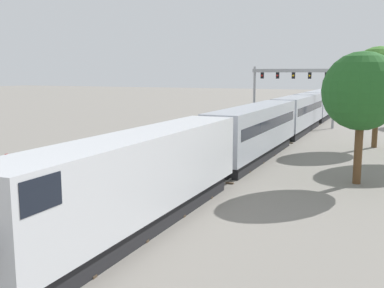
{
  "coord_description": "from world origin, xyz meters",
  "views": [
    {
      "loc": [
        13.25,
        -15.06,
        7.73
      ],
      "look_at": [
        1.0,
        12.0,
        3.0
      ],
      "focal_mm": 41.86,
      "sensor_mm": 36.0,
      "label": 1
    }
  ],
  "objects_px": {
    "stop_sign": "(8,170)",
    "trackside_tree_mid": "(362,92)",
    "trackside_tree_left": "(379,74)",
    "passenger_train": "(300,112)",
    "signal_gantry": "(293,83)"
  },
  "relations": [
    {
      "from": "stop_sign",
      "to": "trackside_tree_mid",
      "type": "height_order",
      "value": "trackside_tree_mid"
    },
    {
      "from": "stop_sign",
      "to": "trackside_tree_left",
      "type": "bearing_deg",
      "value": 57.17
    },
    {
      "from": "trackside_tree_left",
      "to": "passenger_train",
      "type": "bearing_deg",
      "value": 135.94
    },
    {
      "from": "passenger_train",
      "to": "stop_sign",
      "type": "xyz_separation_m",
      "value": [
        -10.0,
        -39.61,
        -0.74
      ]
    },
    {
      "from": "stop_sign",
      "to": "signal_gantry",
      "type": "bearing_deg",
      "value": 80.33
    },
    {
      "from": "passenger_train",
      "to": "trackside_tree_mid",
      "type": "xyz_separation_m",
      "value": [
        9.15,
        -26.47,
        3.85
      ]
    },
    {
      "from": "passenger_train",
      "to": "trackside_tree_mid",
      "type": "distance_m",
      "value": 28.27
    },
    {
      "from": "trackside_tree_left",
      "to": "trackside_tree_mid",
      "type": "xyz_separation_m",
      "value": [
        -0.42,
        -17.2,
        -1.18
      ]
    },
    {
      "from": "signal_gantry",
      "to": "trackside_tree_mid",
      "type": "height_order",
      "value": "trackside_tree_mid"
    },
    {
      "from": "signal_gantry",
      "to": "trackside_tree_left",
      "type": "height_order",
      "value": "trackside_tree_left"
    },
    {
      "from": "trackside_tree_left",
      "to": "trackside_tree_mid",
      "type": "relative_size",
      "value": 1.13
    },
    {
      "from": "trackside_tree_left",
      "to": "trackside_tree_mid",
      "type": "height_order",
      "value": "trackside_tree_left"
    },
    {
      "from": "stop_sign",
      "to": "trackside_tree_left",
      "type": "relative_size",
      "value": 0.28
    },
    {
      "from": "signal_gantry",
      "to": "trackside_tree_mid",
      "type": "bearing_deg",
      "value": -70.58
    },
    {
      "from": "passenger_train",
      "to": "stop_sign",
      "type": "height_order",
      "value": "passenger_train"
    }
  ]
}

